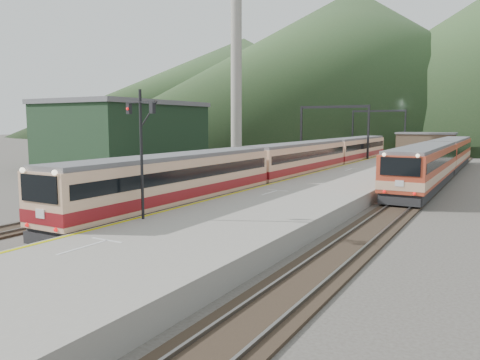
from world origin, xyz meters
The scene contains 16 objects.
track_main centered at (0.00, 40.00, 0.07)m, with size 2.60×200.00×0.23m.
track_far centered at (-5.00, 40.00, 0.07)m, with size 2.60×200.00×0.23m.
track_second centered at (11.50, 40.00, 0.07)m, with size 2.60×200.00×0.23m.
platform centered at (5.60, 38.00, 0.50)m, with size 8.00×100.00×1.00m, color gray.
gantry_near centered at (-2.85, 55.00, 5.59)m, with size 9.55×0.25×8.00m.
gantry_far centered at (-2.85, 80.00, 5.59)m, with size 9.55×0.25×8.00m.
warehouse centered at (-28.00, 42.00, 4.32)m, with size 14.50×20.50×8.60m.
smokestack centered at (-22.00, 62.00, 15.00)m, with size 1.80×1.80×30.00m, color #9E998E.
station_shed centered at (5.60, 78.00, 2.57)m, with size 9.40×4.40×3.10m.
hill_a centered at (-40.00, 190.00, 30.00)m, with size 180.00×180.00×60.00m, color #2A4A26.
hill_d centered at (-120.00, 240.00, 27.50)m, with size 200.00×200.00×55.00m, color #2A4A26.
main_train centered at (0.00, 36.30, 1.97)m, with size 2.85×58.44×3.48m.
second_train centered at (11.50, 46.51, 2.12)m, with size 3.09×42.12×3.78m.
signal_mast centered at (2.22, 11.14, 4.83)m, with size 2.17×0.58×6.23m.
short_signal_b centered at (-2.84, 25.36, 1.46)m, with size 0.23×0.18×2.27m.
short_signal_c centered at (-7.54, 18.55, 1.46)m, with size 0.26×0.23×2.27m.
Camera 1 is at (17.40, -5.98, 5.64)m, focal length 35.00 mm.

